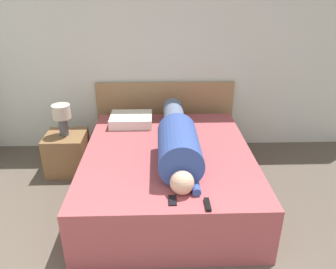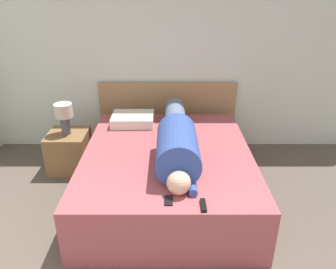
% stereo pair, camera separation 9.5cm
% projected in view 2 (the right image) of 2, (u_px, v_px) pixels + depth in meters
% --- Properties ---
extents(wall_back, '(5.85, 0.06, 2.60)m').
position_uv_depth(wall_back, '(169.00, 50.00, 4.09)').
color(wall_back, silver).
rests_on(wall_back, ground_plane).
extents(bed, '(1.67, 2.01, 0.53)m').
position_uv_depth(bed, '(168.00, 173.00, 3.42)').
color(bed, '#A84C51').
rests_on(bed, ground_plane).
extents(headboard, '(1.79, 0.04, 0.91)m').
position_uv_depth(headboard, '(168.00, 115.00, 4.39)').
color(headboard, '#A37A51').
rests_on(headboard, ground_plane).
extents(nightstand, '(0.46, 0.46, 0.47)m').
position_uv_depth(nightstand, '(70.00, 151.00, 3.93)').
color(nightstand, brown).
rests_on(nightstand, ground_plane).
extents(table_lamp, '(0.20, 0.20, 0.37)m').
position_uv_depth(table_lamp, '(65.00, 114.00, 3.73)').
color(table_lamp, '#4C4C51').
rests_on(table_lamp, nightstand).
extents(person_lying, '(0.38, 1.78, 0.38)m').
position_uv_depth(person_lying, '(178.00, 140.00, 3.16)').
color(person_lying, '#DBB293').
rests_on(person_lying, bed).
extents(pillow_near_headboard, '(0.49, 0.40, 0.11)m').
position_uv_depth(pillow_near_headboard, '(134.00, 119.00, 3.91)').
color(pillow_near_headboard, silver).
rests_on(pillow_near_headboard, bed).
extents(tv_remote, '(0.04, 0.15, 0.02)m').
position_uv_depth(tv_remote, '(204.00, 205.00, 2.48)').
color(tv_remote, black).
rests_on(tv_remote, bed).
extents(cell_phone, '(0.06, 0.13, 0.01)m').
position_uv_depth(cell_phone, '(169.00, 200.00, 2.54)').
color(cell_phone, black).
rests_on(cell_phone, bed).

